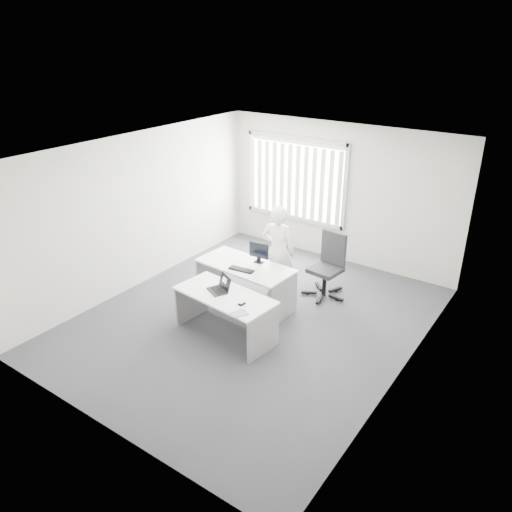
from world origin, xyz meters
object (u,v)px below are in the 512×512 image
Objects in this scene: monitor at (259,253)px; desk_far at (245,276)px; laptop at (217,284)px; desk_near at (225,306)px; office_chair at (326,276)px; person at (278,252)px.

desk_far is at bearing -127.68° from monitor.
laptop is (0.16, -0.95, 0.30)m from desk_far.
laptop is (-0.16, 0.01, 0.32)m from desk_near.
office_chair reaches higher than desk_near.
office_chair is at bearing 78.14° from desk_near.
desk_near is at bearing 22.19° from laptop.
desk_near is 1.59m from person.
office_chair is (0.98, 1.11, -0.19)m from desk_far.
person is at bearing 65.20° from monitor.
monitor is at bearing 116.58° from laptop.
monitor reaches higher than laptop.
desk_near is at bearing -85.84° from monitor.
office_chair reaches higher than laptop.
person is 0.42m from monitor.
desk_far is at bearing 124.97° from laptop.
desk_near is 2.18m from office_chair.
person is (-0.03, 1.55, 0.33)m from desk_near.
desk_far is at bearing 114.16° from desk_near.
monitor is (-0.85, -0.90, 0.58)m from office_chair.
desk_near is 1.01m from desk_far.
person is at bearing 111.05° from laptop.
desk_near is 0.36m from laptop.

